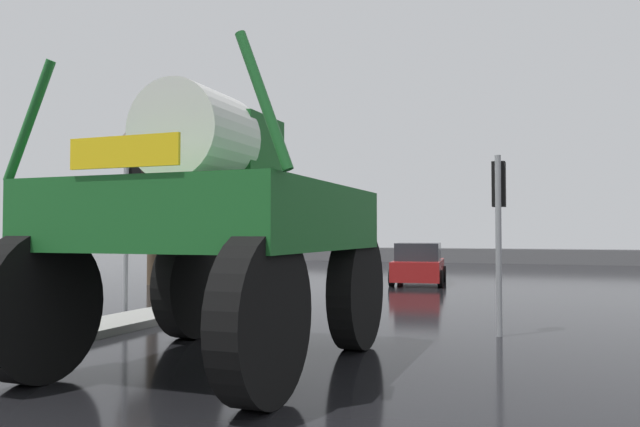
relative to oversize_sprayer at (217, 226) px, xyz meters
name	(u,v)px	position (x,y,z in m)	size (l,w,h in m)	color
ground_plane	(384,294)	(-0.25, 10.58, -1.99)	(120.00, 120.00, 0.00)	black
oversize_sprayer	(217,226)	(0.00, 0.00, 0.00)	(4.00, 5.46, 4.10)	black
sedan_ahead	(419,264)	(-0.02, 14.88, -1.28)	(2.25, 4.27, 1.52)	maroon
traffic_signal_near_left	(131,184)	(-4.63, 4.02, 1.05)	(0.24, 0.54, 4.17)	gray
traffic_signal_near_right	(499,205)	(3.64, 4.03, 0.42)	(0.24, 0.54, 3.32)	gray
bare_tree_left	(154,155)	(-9.04, 11.02, 2.77)	(2.47, 2.47, 5.95)	#473828
roadside_barrier	(467,256)	(-0.25, 31.60, -1.54)	(26.69, 0.24, 0.90)	#59595B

